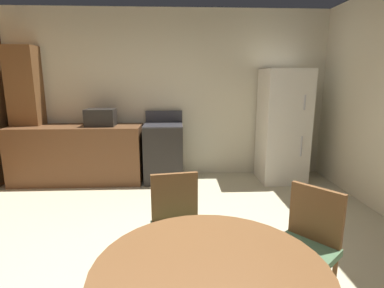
{
  "coord_description": "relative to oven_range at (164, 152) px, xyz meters",
  "views": [
    {
      "loc": [
        0.14,
        -2.09,
        1.6
      ],
      "look_at": [
        0.28,
        0.95,
        0.94
      ],
      "focal_mm": 27.81,
      "sensor_mm": 36.0,
      "label": 1
    }
  ],
  "objects": [
    {
      "name": "ground_plane",
      "position": [
        0.09,
        -2.53,
        -0.47
      ],
      "size": [
        14.0,
        14.0,
        0.0
      ],
      "primitive_type": "plane",
      "color": "beige"
    },
    {
      "name": "oven_range",
      "position": [
        0.0,
        0.0,
        0.0
      ],
      "size": [
        0.6,
        0.6,
        1.1
      ],
      "color": "black",
      "rests_on": "ground"
    },
    {
      "name": "chair_northeast",
      "position": [
        1.11,
        -2.79,
        0.03
      ],
      "size": [
        0.56,
        0.56,
        0.87
      ],
      "rotation": [
        0.0,
        0.0,
        3.85
      ],
      "color": "brown",
      "rests_on": "ground"
    },
    {
      "name": "refrigerator",
      "position": [
        1.88,
        -0.05,
        0.41
      ],
      "size": [
        0.68,
        0.68,
        1.76
      ],
      "color": "silver",
      "rests_on": "ground"
    },
    {
      "name": "microwave",
      "position": [
        -0.96,
        -0.0,
        0.56
      ],
      "size": [
        0.44,
        0.32,
        0.26
      ],
      "primitive_type": "cube",
      "color": "black",
      "rests_on": "kitchen_counter"
    },
    {
      "name": "wall_back",
      "position": [
        0.09,
        0.4,
        0.88
      ],
      "size": [
        5.48,
        0.12,
        2.7
      ],
      "primitive_type": "cube",
      "color": "beige",
      "rests_on": "ground"
    },
    {
      "name": "kitchen_counter",
      "position": [
        -1.35,
        -0.0,
        -0.02
      ],
      "size": [
        2.0,
        0.6,
        0.9
      ],
      "primitive_type": "cube",
      "color": "brown",
      "rests_on": "ground"
    },
    {
      "name": "chair_north",
      "position": [
        0.21,
        -2.46,
        0.03
      ],
      "size": [
        0.46,
        0.46,
        0.87
      ],
      "rotation": [
        0.0,
        0.0,
        4.87
      ],
      "color": "brown",
      "rests_on": "ground"
    },
    {
      "name": "pantry_column",
      "position": [
        -2.13,
        0.18,
        0.58
      ],
      "size": [
        0.44,
        0.36,
        2.1
      ],
      "primitive_type": "cube",
      "color": "brown",
      "rests_on": "ground"
    }
  ]
}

